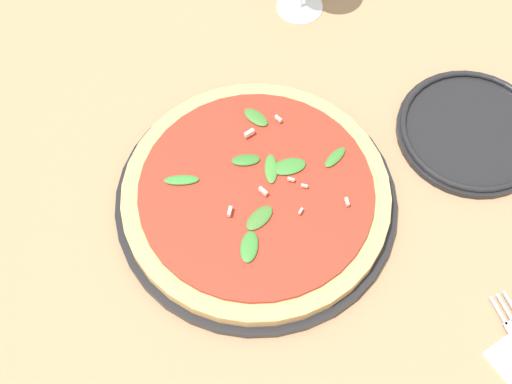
{
  "coord_description": "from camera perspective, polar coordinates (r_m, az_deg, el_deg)",
  "views": [
    {
      "loc": [
        -0.28,
        0.26,
        0.82
      ],
      "look_at": [
        0.04,
        -0.02,
        0.03
      ],
      "focal_mm": 50.0,
      "sensor_mm": 36.0,
      "label": 1
    }
  ],
  "objects": [
    {
      "name": "pizza_arugula_main",
      "position": [
        0.91,
        0.0,
        -0.39
      ],
      "size": [
        0.36,
        0.36,
        0.05
      ],
      "color": "black",
      "rests_on": "ground_plane"
    },
    {
      "name": "ground_plane",
      "position": [
        0.91,
        0.49,
        -3.41
      ],
      "size": [
        6.0,
        6.0,
        0.0
      ],
      "primitive_type": "plane",
      "color": "#9E7A56"
    },
    {
      "name": "side_plate_white",
      "position": [
        1.02,
        16.9,
        4.71
      ],
      "size": [
        0.21,
        0.21,
        0.02
      ],
      "color": "black",
      "rests_on": "ground_plane"
    }
  ]
}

